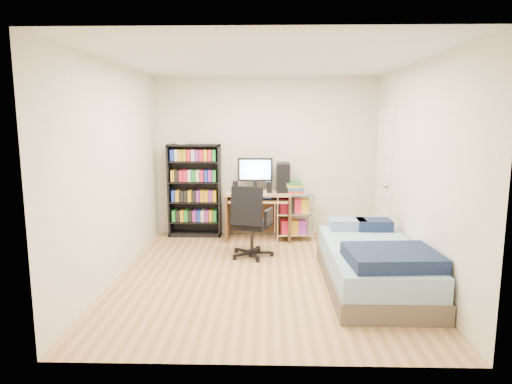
{
  "coord_description": "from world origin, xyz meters",
  "views": [
    {
      "loc": [
        0.04,
        -5.24,
        1.89
      ],
      "look_at": [
        -0.11,
        0.4,
        0.95
      ],
      "focal_mm": 32.0,
      "sensor_mm": 36.0,
      "label": 1
    }
  ],
  "objects_px": {
    "media_shelf": "(195,189)",
    "computer_desk": "(265,196)",
    "office_chair": "(251,234)",
    "bed": "(374,264)"
  },
  "relations": [
    {
      "from": "media_shelf",
      "to": "office_chair",
      "type": "relative_size",
      "value": 1.54
    },
    {
      "from": "media_shelf",
      "to": "bed",
      "type": "distance_m",
      "value": 3.23
    },
    {
      "from": "computer_desk",
      "to": "media_shelf",
      "type": "bearing_deg",
      "value": 173.95
    },
    {
      "from": "office_chair",
      "to": "bed",
      "type": "distance_m",
      "value": 1.76
    },
    {
      "from": "media_shelf",
      "to": "computer_desk",
      "type": "relative_size",
      "value": 1.21
    },
    {
      "from": "computer_desk",
      "to": "bed",
      "type": "bearing_deg",
      "value": -59.03
    },
    {
      "from": "office_chair",
      "to": "bed",
      "type": "xyz_separation_m",
      "value": [
        1.41,
        -1.06,
        -0.06
      ]
    },
    {
      "from": "computer_desk",
      "to": "office_chair",
      "type": "distance_m",
      "value": 1.07
    },
    {
      "from": "media_shelf",
      "to": "bed",
      "type": "xyz_separation_m",
      "value": [
        2.34,
        -2.17,
        -0.49
      ]
    },
    {
      "from": "media_shelf",
      "to": "computer_desk",
      "type": "xyz_separation_m",
      "value": [
        1.11,
        -0.12,
        -0.07
      ]
    }
  ]
}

